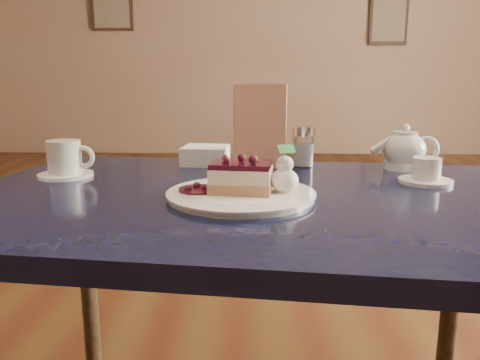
{
  "coord_description": "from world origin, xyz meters",
  "views": [
    {
      "loc": [
        0.19,
        -0.89,
        0.92
      ],
      "look_at": [
        0.17,
        -0.11,
        0.75
      ],
      "focal_mm": 35.0,
      "sensor_mm": 36.0,
      "label": 1
    }
  ],
  "objects_px": {
    "main_table": "(244,228)",
    "tea_set": "(408,155)",
    "dessert_plate": "(241,195)",
    "coffee_set": "(66,161)",
    "cheesecake_slice": "(241,178)"
  },
  "relations": [
    {
      "from": "dessert_plate",
      "to": "coffee_set",
      "type": "distance_m",
      "value": 0.45
    },
    {
      "from": "coffee_set",
      "to": "cheesecake_slice",
      "type": "bearing_deg",
      "value": -25.16
    },
    {
      "from": "main_table",
      "to": "dessert_plate",
      "type": "relative_size",
      "value": 4.46
    },
    {
      "from": "tea_set",
      "to": "dessert_plate",
      "type": "bearing_deg",
      "value": -145.64
    },
    {
      "from": "main_table",
      "to": "tea_set",
      "type": "bearing_deg",
      "value": 36.55
    },
    {
      "from": "dessert_plate",
      "to": "tea_set",
      "type": "relative_size",
      "value": 1.01
    },
    {
      "from": "coffee_set",
      "to": "tea_set",
      "type": "relative_size",
      "value": 0.49
    },
    {
      "from": "main_table",
      "to": "tea_set",
      "type": "distance_m",
      "value": 0.46
    },
    {
      "from": "main_table",
      "to": "tea_set",
      "type": "xyz_separation_m",
      "value": [
        0.39,
        0.22,
        0.11
      ]
    },
    {
      "from": "coffee_set",
      "to": "tea_set",
      "type": "bearing_deg",
      "value": 5.69
    },
    {
      "from": "main_table",
      "to": "coffee_set",
      "type": "bearing_deg",
      "value": 167.47
    },
    {
      "from": "main_table",
      "to": "cheesecake_slice",
      "type": "distance_m",
      "value": 0.12
    },
    {
      "from": "main_table",
      "to": "tea_set",
      "type": "height_order",
      "value": "tea_set"
    },
    {
      "from": "main_table",
      "to": "cheesecake_slice",
      "type": "bearing_deg",
      "value": -90.0
    },
    {
      "from": "main_table",
      "to": "cheesecake_slice",
      "type": "xyz_separation_m",
      "value": [
        -0.01,
        -0.05,
        0.11
      ]
    }
  ]
}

